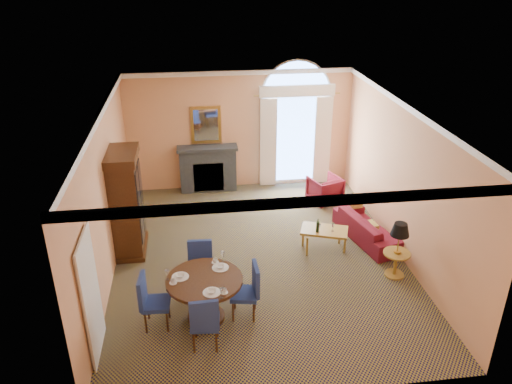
{
  "coord_description": "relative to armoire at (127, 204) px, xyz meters",
  "views": [
    {
      "loc": [
        -1.26,
        -8.94,
        5.81
      ],
      "look_at": [
        0.0,
        0.5,
        1.3
      ],
      "focal_mm": 35.0,
      "sensor_mm": 36.0,
      "label": 1
    }
  ],
  "objects": [
    {
      "name": "armoire",
      "position": [
        0.0,
        0.0,
        0.0
      ],
      "size": [
        0.65,
        1.16,
        2.27
      ],
      "color": "#351C0C",
      "rests_on": "ground"
    },
    {
      "name": "dining_chair_west",
      "position": [
        0.58,
        -2.61,
        -0.51
      ],
      "size": [
        0.51,
        0.49,
        1.04
      ],
      "rotation": [
        0.0,
        0.0,
        -1.62
      ],
      "color": "navy",
      "rests_on": "ground"
    },
    {
      "name": "sofa",
      "position": [
        5.27,
        -0.26,
        -0.81
      ],
      "size": [
        1.21,
        2.07,
        0.57
      ],
      "primitive_type": "imported",
      "rotation": [
        0.0,
        0.0,
        1.81
      ],
      "color": "maroon",
      "rests_on": "ground"
    },
    {
      "name": "coffee_table",
      "position": [
        4.15,
        -0.58,
        -0.64
      ],
      "size": [
        1.11,
        0.85,
        0.81
      ],
      "rotation": [
        0.0,
        0.0,
        -0.35
      ],
      "color": "#AD8634",
      "rests_on": "ground"
    },
    {
      "name": "side_table",
      "position": [
        5.32,
        -1.71,
        -0.34
      ],
      "size": [
        0.53,
        0.53,
        1.16
      ],
      "color": "#AD8634",
      "rests_on": "ground"
    },
    {
      "name": "room_envelope",
      "position": [
        2.69,
        -0.02,
        1.41
      ],
      "size": [
        6.04,
        7.52,
        3.45
      ],
      "color": "#EDA671",
      "rests_on": "ground"
    },
    {
      "name": "dining_table",
      "position": [
        1.52,
        -2.52,
        -0.49
      ],
      "size": [
        1.32,
        1.32,
        1.03
      ],
      "color": "#351C0C",
      "rests_on": "ground"
    },
    {
      "name": "dining_chair_south",
      "position": [
        1.48,
        -3.3,
        -0.51
      ],
      "size": [
        0.5,
        0.51,
        1.04
      ],
      "rotation": [
        0.0,
        0.0,
        -0.09
      ],
      "color": "navy",
      "rests_on": "ground"
    },
    {
      "name": "dining_chair_east",
      "position": [
        2.29,
        -2.54,
        -0.51
      ],
      "size": [
        0.53,
        0.53,
        1.04
      ],
      "rotation": [
        0.0,
        0.0,
        1.39
      ],
      "color": "navy",
      "rests_on": "ground"
    },
    {
      "name": "ground",
      "position": [
        2.72,
        -0.69,
        -1.1
      ],
      "size": [
        7.5,
        7.5,
        0.0
      ],
      "primitive_type": "plane",
      "color": "#15133D",
      "rests_on": "ground"
    },
    {
      "name": "dining_chair_north",
      "position": [
        1.48,
        -1.68,
        -0.51
      ],
      "size": [
        0.55,
        0.55,
        1.04
      ],
      "rotation": [
        0.0,
        0.0,
        2.93
      ],
      "color": "navy",
      "rests_on": "ground"
    },
    {
      "name": "armchair",
      "position": [
        4.78,
        1.75,
        -0.75
      ],
      "size": [
        0.95,
        0.96,
        0.69
      ],
      "primitive_type": "imported",
      "rotation": [
        0.0,
        0.0,
        3.49
      ],
      "color": "maroon",
      "rests_on": "ground"
    }
  ]
}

